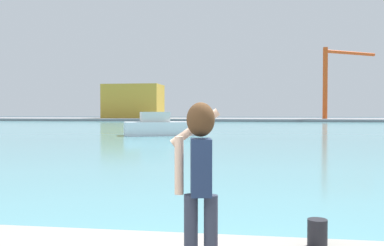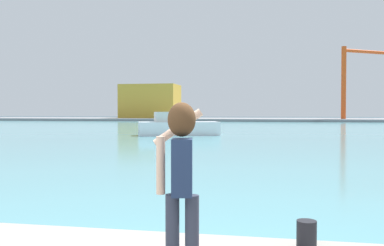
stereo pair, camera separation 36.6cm
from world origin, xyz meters
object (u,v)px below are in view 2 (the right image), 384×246
at_px(warehouse_left, 150,101).
at_px(boat_moored, 177,127).
at_px(person_photographer, 181,170).
at_px(harbor_bollard, 307,235).
at_px(port_crane, 352,73).

bearing_deg(warehouse_left, boat_moored, -71.33).
xyz_separation_m(person_photographer, harbor_bollard, (1.30, 1.12, -0.90)).
bearing_deg(person_photographer, port_crane, -20.82).
bearing_deg(harbor_bollard, warehouse_left, 107.69).
xyz_separation_m(boat_moored, port_crane, (24.34, 57.30, 9.37)).
height_order(boat_moored, port_crane, port_crane).
bearing_deg(warehouse_left, person_photographer, -73.24).
relative_size(boat_moored, port_crane, 0.49).
bearing_deg(warehouse_left, harbor_bollard, -72.31).
distance_m(harbor_bollard, warehouse_left, 96.35).
xyz_separation_m(harbor_bollard, port_crane, (15.61, 88.30, 9.50)).
bearing_deg(boat_moored, warehouse_left, 87.73).
bearing_deg(boat_moored, person_photographer, -97.90).
bearing_deg(port_crane, person_photographer, -100.71).
height_order(harbor_bollard, warehouse_left, warehouse_left).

